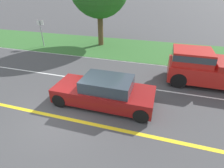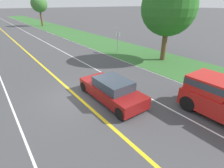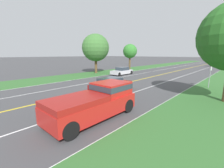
{
  "view_description": "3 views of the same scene",
  "coord_description": "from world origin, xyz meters",
  "px_view_note": "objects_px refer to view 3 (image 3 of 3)",
  "views": [
    {
      "loc": [
        -4.92,
        -3.79,
        4.91
      ],
      "look_at": [
        1.62,
        -1.83,
        1.06
      ],
      "focal_mm": 28.0,
      "sensor_mm": 36.0,
      "label": 1
    },
    {
      "loc": [
        -3.89,
        -8.89,
        5.33
      ],
      "look_at": [
        1.7,
        -1.3,
        0.9
      ],
      "focal_mm": 28.0,
      "sensor_mm": 36.0,
      "label": 2
    },
    {
      "loc": [
        11.29,
        -12.24,
        3.63
      ],
      "look_at": [
        2.17,
        -2.08,
        0.9
      ],
      "focal_mm": 24.0,
      "sensor_mm": 36.0,
      "label": 3
    }
  ],
  "objects_px": {
    "dog": "(121,88)",
    "street_sign": "(210,74)",
    "ego_car": "(111,85)",
    "oncoming_car": "(122,71)",
    "roadside_tree_left_near": "(96,48)",
    "pickup_truck": "(96,101)",
    "roadside_tree_left_far": "(130,51)"
  },
  "relations": [
    {
      "from": "oncoming_car",
      "to": "roadside_tree_left_far",
      "type": "relative_size",
      "value": 0.73
    },
    {
      "from": "ego_car",
      "to": "oncoming_car",
      "type": "xyz_separation_m",
      "value": [
        -6.85,
        10.44,
        -0.01
      ]
    },
    {
      "from": "ego_car",
      "to": "roadside_tree_left_near",
      "type": "xyz_separation_m",
      "value": [
        -11.92,
        8.76,
        4.17
      ]
    },
    {
      "from": "roadside_tree_left_near",
      "to": "street_sign",
      "type": "relative_size",
      "value": 3.13
    },
    {
      "from": "ego_car",
      "to": "roadside_tree_left_near",
      "type": "distance_m",
      "value": 15.37
    },
    {
      "from": "pickup_truck",
      "to": "roadside_tree_left_far",
      "type": "xyz_separation_m",
      "value": [
        -14.77,
        24.2,
        3.32
      ]
    },
    {
      "from": "oncoming_car",
      "to": "street_sign",
      "type": "distance_m",
      "value": 13.98
    },
    {
      "from": "ego_car",
      "to": "dog",
      "type": "height_order",
      "value": "ego_car"
    },
    {
      "from": "ego_car",
      "to": "roadside_tree_left_near",
      "type": "bearing_deg",
      "value": 143.67
    },
    {
      "from": "dog",
      "to": "street_sign",
      "type": "bearing_deg",
      "value": 36.17
    },
    {
      "from": "ego_car",
      "to": "dog",
      "type": "bearing_deg",
      "value": 3.82
    },
    {
      "from": "pickup_truck",
      "to": "roadside_tree_left_near",
      "type": "relative_size",
      "value": 0.73
    },
    {
      "from": "oncoming_car",
      "to": "street_sign",
      "type": "xyz_separation_m",
      "value": [
        13.79,
        -2.15,
        0.86
      ]
    },
    {
      "from": "roadside_tree_left_near",
      "to": "pickup_truck",
      "type": "bearing_deg",
      "value": -42.1
    },
    {
      "from": "roadside_tree_left_far",
      "to": "street_sign",
      "type": "distance_m",
      "value": 21.27
    },
    {
      "from": "oncoming_car",
      "to": "roadside_tree_left_far",
      "type": "height_order",
      "value": "roadside_tree_left_far"
    },
    {
      "from": "pickup_truck",
      "to": "oncoming_car",
      "type": "height_order",
      "value": "pickup_truck"
    },
    {
      "from": "oncoming_car",
      "to": "dog",
      "type": "bearing_deg",
      "value": 127.79
    },
    {
      "from": "ego_car",
      "to": "roadside_tree_left_far",
      "type": "bearing_deg",
      "value": 120.58
    },
    {
      "from": "dog",
      "to": "roadside_tree_left_near",
      "type": "relative_size",
      "value": 0.16
    },
    {
      "from": "ego_car",
      "to": "roadside_tree_left_far",
      "type": "xyz_separation_m",
      "value": [
        -11.23,
        19.0,
        3.65
      ]
    },
    {
      "from": "roadside_tree_left_far",
      "to": "roadside_tree_left_near",
      "type": "bearing_deg",
      "value": -93.87
    },
    {
      "from": "roadside_tree_left_near",
      "to": "roadside_tree_left_far",
      "type": "height_order",
      "value": "roadside_tree_left_near"
    },
    {
      "from": "ego_car",
      "to": "pickup_truck",
      "type": "xyz_separation_m",
      "value": [
        3.54,
        -5.2,
        0.33
      ]
    },
    {
      "from": "pickup_truck",
      "to": "roadside_tree_left_near",
      "type": "height_order",
      "value": "roadside_tree_left_near"
    },
    {
      "from": "pickup_truck",
      "to": "street_sign",
      "type": "distance_m",
      "value": 13.93
    },
    {
      "from": "dog",
      "to": "roadside_tree_left_near",
      "type": "height_order",
      "value": "roadside_tree_left_near"
    },
    {
      "from": "roadside_tree_left_near",
      "to": "street_sign",
      "type": "distance_m",
      "value": 19.15
    },
    {
      "from": "ego_car",
      "to": "oncoming_car",
      "type": "distance_m",
      "value": 12.49
    },
    {
      "from": "roadside_tree_left_far",
      "to": "oncoming_car",
      "type": "bearing_deg",
      "value": -62.88
    },
    {
      "from": "dog",
      "to": "pickup_truck",
      "type": "xyz_separation_m",
      "value": [
        2.35,
        -5.28,
        0.48
      ]
    },
    {
      "from": "dog",
      "to": "oncoming_car",
      "type": "height_order",
      "value": "oncoming_car"
    }
  ]
}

